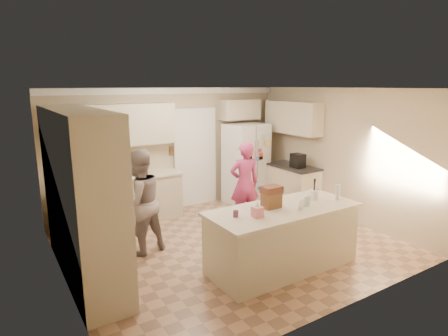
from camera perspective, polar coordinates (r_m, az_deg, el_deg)
floor at (r=6.51m, az=0.92°, el=-11.56°), size 5.20×4.60×0.02m
ceiling at (r=5.95m, az=1.01°, el=12.15°), size 5.20×4.60×0.02m
wall_back at (r=8.09m, az=-8.05°, el=2.81°), size 5.20×0.02×2.60m
wall_front at (r=4.42m, az=17.69°, el=-5.86°), size 5.20×0.02×2.60m
wall_left at (r=5.19m, az=-23.96°, el=-3.65°), size 0.02×4.60×2.60m
wall_right at (r=7.81m, az=17.20°, el=2.02°), size 0.02×4.60×2.60m
crown_back at (r=7.93m, az=-8.17°, el=11.55°), size 5.20×0.08×0.12m
pantry_bank at (r=5.46m, az=-20.95°, el=-3.98°), size 0.60×2.60×2.35m
back_base_cab at (r=7.61m, az=-14.80°, el=-4.77°), size 2.20×0.60×0.88m
back_countertop at (r=7.48m, az=-14.98°, el=-1.42°), size 2.24×0.63×0.04m
back_upper_cab at (r=7.44m, az=-15.73°, el=6.29°), size 2.20×0.35×0.80m
doorway_opening at (r=8.35m, az=-4.47°, el=1.45°), size 0.90×0.06×2.10m
doorway_casing at (r=8.32m, az=-4.36°, el=1.41°), size 1.02×0.03×2.22m
wall_frame_upper at (r=8.03m, az=-7.85°, el=4.55°), size 0.15×0.02×0.20m
wall_frame_lower at (r=8.07m, az=-7.80°, el=2.65°), size 0.15×0.02×0.20m
refrigerator at (r=8.55m, az=3.38°, el=0.72°), size 0.99×0.82×1.80m
fridge_seam at (r=8.27m, az=4.81°, el=0.29°), size 0.02×0.02×1.78m
fridge_dispenser at (r=8.09m, az=3.64°, el=1.83°), size 0.22×0.03×0.35m
fridge_handle_l at (r=8.20m, az=4.62°, el=1.25°), size 0.02×0.02×0.85m
fridge_handle_r at (r=8.26m, az=5.17°, el=1.33°), size 0.02×0.02×0.85m
over_fridge_cab at (r=8.65m, az=2.43°, el=8.89°), size 0.95×0.35×0.45m
right_base_cab at (r=8.45m, az=10.32°, el=-2.82°), size 0.60×1.20×0.88m
right_countertop at (r=8.34m, az=10.39°, el=0.22°), size 0.63×1.24×0.04m
right_upper_cab at (r=8.42m, az=10.43°, el=7.57°), size 0.35×1.50×0.70m
coffee_maker at (r=8.14m, az=11.18°, el=1.10°), size 0.22×0.28×0.30m
island_base at (r=5.64m, az=8.91°, el=-10.67°), size 2.20×0.90×0.88m
island_top at (r=5.48m, az=9.07°, el=-6.25°), size 2.28×0.96×0.05m
utensil_crock at (r=5.92m, az=13.54°, el=-4.01°), size 0.13×0.13×0.15m
tissue_box at (r=5.04m, az=5.13°, el=-6.67°), size 0.13×0.13×0.14m
tissue_plume at (r=5.01m, az=5.15°, el=-5.48°), size 0.08×0.08×0.08m
dollhouse_body at (r=5.42m, az=7.23°, el=-4.91°), size 0.26×0.18×0.22m
dollhouse_roof at (r=5.37m, az=7.27°, el=-3.28°), size 0.28×0.20×0.10m
jam_jar at (r=5.03m, az=1.79°, el=-6.99°), size 0.07×0.07×0.09m
greeting_card_a at (r=5.41m, az=11.72°, el=-5.45°), size 0.12×0.06×0.16m
greeting_card_b at (r=5.54m, az=12.48°, el=-5.04°), size 0.12×0.05×0.16m
water_bottle at (r=5.99m, az=16.94°, el=-3.56°), size 0.07×0.07×0.24m
shaker_salt at (r=6.16m, az=13.51°, el=-3.66°), size 0.05×0.05×0.09m
shaker_pepper at (r=6.20m, az=13.96°, el=-3.55°), size 0.05×0.05×0.09m
teen_boy at (r=6.07m, az=-12.79°, el=-5.10°), size 0.93×0.79×1.69m
teen_girl at (r=7.17m, az=3.16°, el=-2.38°), size 0.66×0.51×1.61m
fridge_magnets at (r=8.27m, az=4.85°, el=0.28°), size 0.76×0.02×1.44m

